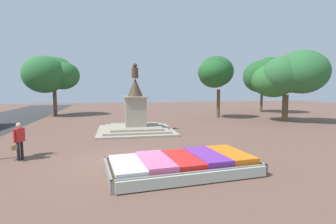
% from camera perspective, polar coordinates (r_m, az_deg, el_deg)
% --- Properties ---
extents(ground_plane, '(89.34, 89.34, 0.00)m').
position_cam_1_polar(ground_plane, '(12.19, -10.40, -10.58)').
color(ground_plane, brown).
extents(flower_planter, '(6.12, 3.66, 0.65)m').
position_cam_1_polar(flower_planter, '(10.55, 3.37, -11.39)').
color(flower_planter, '#38281C').
rests_on(flower_planter, ground_plane).
extents(statue_monument, '(5.58, 5.58, 5.10)m').
position_cam_1_polar(statue_monument, '(19.81, -7.08, -1.37)').
color(statue_monument, '#A09681').
rests_on(statue_monument, ground_plane).
extents(pedestrian_with_handbag, '(0.50, 0.64, 1.74)m').
position_cam_1_polar(pedestrian_with_handbag, '(13.79, -29.68, -5.15)').
color(pedestrian_with_handbag, black).
rests_on(pedestrian_with_handbag, ground_plane).
extents(park_tree_far_left, '(3.92, 4.32, 6.62)m').
position_cam_1_polar(park_tree_far_left, '(28.74, 10.20, 8.34)').
color(park_tree_far_left, brown).
rests_on(park_tree_far_left, ground_plane).
extents(park_tree_behind_statue, '(6.10, 5.70, 6.89)m').
position_cam_1_polar(park_tree_behind_statue, '(33.25, -23.94, 7.59)').
color(park_tree_behind_statue, brown).
rests_on(park_tree_behind_statue, ground_plane).
extents(park_tree_far_right, '(6.30, 5.99, 6.72)m').
position_cam_1_polar(park_tree_far_right, '(27.32, 24.89, 7.26)').
color(park_tree_far_right, brown).
rests_on(park_tree_far_right, ground_plane).
extents(park_tree_street_side, '(5.65, 5.46, 7.11)m').
position_cam_1_polar(park_tree_street_side, '(36.57, 20.89, 7.60)').
color(park_tree_street_side, brown).
rests_on(park_tree_street_side, ground_plane).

